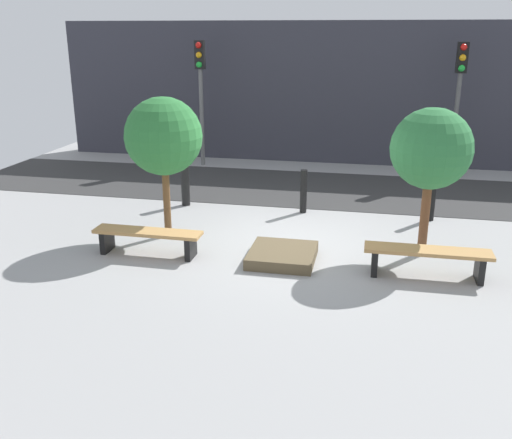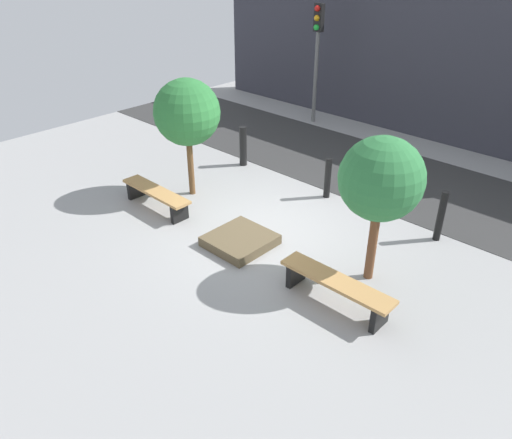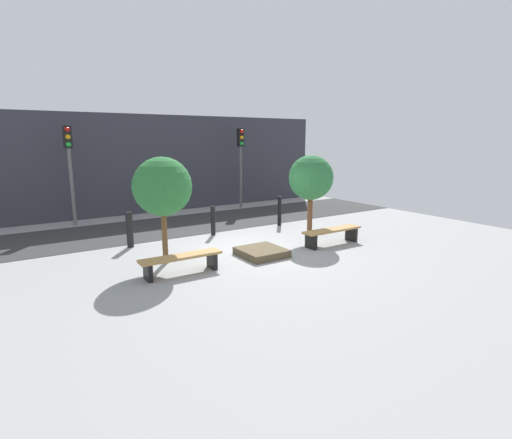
# 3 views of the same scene
# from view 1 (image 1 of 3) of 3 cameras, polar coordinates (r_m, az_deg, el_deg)

# --- Properties ---
(ground_plane) EXTENTS (18.00, 18.00, 0.00)m
(ground_plane) POSITION_cam_1_polar(r_m,az_deg,el_deg) (10.62, 3.29, -2.63)
(ground_plane) COLOR #969696
(road_strip) EXTENTS (18.00, 3.49, 0.01)m
(road_strip) POSITION_cam_1_polar(r_m,az_deg,el_deg) (14.47, 5.73, 3.10)
(road_strip) COLOR #323232
(road_strip) RESTS_ON ground
(building_facade) EXTENTS (16.20, 0.50, 4.07)m
(building_facade) POSITION_cam_1_polar(r_m,az_deg,el_deg) (17.33, 7.18, 12.42)
(building_facade) COLOR #33333D
(building_facade) RESTS_ON ground
(bench_left) EXTENTS (1.95, 0.42, 0.45)m
(bench_left) POSITION_cam_1_polar(r_m,az_deg,el_deg) (10.27, -10.77, -1.72)
(bench_left) COLOR black
(bench_left) RESTS_ON ground
(bench_right) EXTENTS (2.00, 0.44, 0.48)m
(bench_right) POSITION_cam_1_polar(r_m,az_deg,el_deg) (9.57, 16.74, -3.57)
(bench_right) COLOR black
(bench_right) RESTS_ON ground
(planter_bed) EXTENTS (1.13, 1.17, 0.19)m
(planter_bed) POSITION_cam_1_polar(r_m,az_deg,el_deg) (9.91, 2.66, -3.59)
(planter_bed) COLOR brown
(planter_bed) RESTS_ON ground
(tree_behind_left_bench) EXTENTS (1.45, 1.45, 2.67)m
(tree_behind_left_bench) POSITION_cam_1_polar(r_m,az_deg,el_deg) (10.76, -9.24, 8.17)
(tree_behind_left_bench) COLOR brown
(tree_behind_left_bench) RESTS_ON ground
(tree_behind_right_bench) EXTENTS (1.38, 1.38, 2.60)m
(tree_behind_right_bench) POSITION_cam_1_polar(r_m,az_deg,el_deg) (10.12, 17.12, 6.70)
(tree_behind_right_bench) COLOR brown
(tree_behind_right_bench) RESTS_ON ground
(bollard_far_left) EXTENTS (0.19, 0.19, 1.04)m
(bollard_far_left) POSITION_cam_1_polar(r_m,az_deg,el_deg) (13.01, -7.09, 3.63)
(bollard_far_left) COLOR black
(bollard_far_left) RESTS_ON ground
(bollard_left) EXTENTS (0.15, 0.15, 0.96)m
(bollard_left) POSITION_cam_1_polar(r_m,az_deg,el_deg) (12.43, 4.77, 2.82)
(bollard_left) COLOR black
(bollard_left) RESTS_ON ground
(bollard_center) EXTENTS (0.14, 0.14, 1.06)m
(bollard_center) POSITION_cam_1_polar(r_m,az_deg,el_deg) (12.40, 17.22, 2.24)
(bollard_center) COLOR black
(bollard_center) RESTS_ON ground
(traffic_light_west) EXTENTS (0.28, 0.27, 3.54)m
(traffic_light_west) POSITION_cam_1_polar(r_m,az_deg,el_deg) (16.72, -5.57, 13.68)
(traffic_light_west) COLOR slate
(traffic_light_west) RESTS_ON ground
(traffic_light_mid_west) EXTENTS (0.28, 0.27, 3.53)m
(traffic_light_mid_west) POSITION_cam_1_polar(r_m,az_deg,el_deg) (16.11, 19.66, 12.53)
(traffic_light_mid_west) COLOR #545454
(traffic_light_mid_west) RESTS_ON ground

